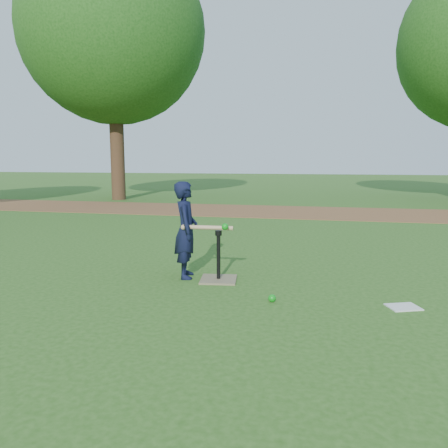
# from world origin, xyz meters

# --- Properties ---
(ground) EXTENTS (80.00, 80.00, 0.00)m
(ground) POSITION_xyz_m (0.00, 0.00, 0.00)
(ground) COLOR #285116
(ground) RESTS_ON ground
(dirt_strip) EXTENTS (24.00, 3.00, 0.01)m
(dirt_strip) POSITION_xyz_m (0.00, 7.50, 0.01)
(dirt_strip) COLOR brown
(dirt_strip) RESTS_ON ground
(child) EXTENTS (0.39, 0.50, 1.19)m
(child) POSITION_xyz_m (-0.33, 0.35, 0.60)
(child) COLOR black
(child) RESTS_ON ground
(wiffle_ball_ground) EXTENTS (0.08, 0.08, 0.08)m
(wiffle_ball_ground) POSITION_xyz_m (0.82, -0.37, 0.04)
(wiffle_ball_ground) COLOR #0C8C15
(wiffle_ball_ground) RESTS_ON ground
(clipboard) EXTENTS (0.36, 0.32, 0.01)m
(clipboard) POSITION_xyz_m (2.11, -0.26, 0.01)
(clipboard) COLOR silver
(clipboard) RESTS_ON ground
(batting_tee) EXTENTS (0.49, 0.49, 0.61)m
(batting_tee) POSITION_xyz_m (0.09, 0.30, 0.11)
(batting_tee) COLOR #776A4C
(batting_tee) RESTS_ON ground
(swing_action) EXTENTS (0.63, 0.16, 0.10)m
(swing_action) POSITION_xyz_m (-0.01, 0.25, 0.66)
(swing_action) COLOR tan
(swing_action) RESTS_ON ground
(tree_left) EXTENTS (6.40, 6.40, 9.08)m
(tree_left) POSITION_xyz_m (-6.00, 10.00, 5.87)
(tree_left) COLOR #382316
(tree_left) RESTS_ON ground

